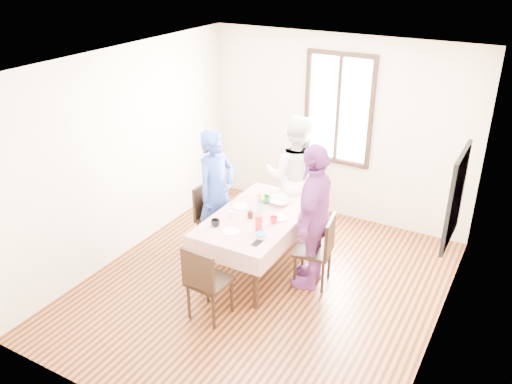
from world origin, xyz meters
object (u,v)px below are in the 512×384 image
dining_table (258,242)px  person_left (216,193)px  chair_far (295,203)px  chair_right (313,250)px  chair_left (216,219)px  chair_near (210,281)px  person_far (296,176)px  person_right (313,217)px

dining_table → person_left: size_ratio=0.94×
chair_far → chair_right: bearing=123.9°
chair_left → chair_near: same height
person_far → chair_far: bearing=-105.8°
chair_left → chair_right: 1.47m
chair_right → person_right: size_ratio=0.50×
chair_far → person_left: 1.24m
dining_table → chair_near: bearing=-90.0°
person_far → person_right: (0.71, -1.02, 0.02)m
chair_right → chair_far: size_ratio=1.00×
chair_right → person_far: (-0.73, 1.02, 0.43)m
chair_far → chair_near: size_ratio=1.00×
dining_table → person_left: (-0.71, 0.15, 0.47)m
dining_table → chair_near: 1.09m
person_left → chair_near: bearing=-140.2°
chair_far → person_far: bearing=88.7°
dining_table → chair_far: size_ratio=1.74×
chair_far → chair_near: bearing=88.7°
chair_far → dining_table: bearing=88.7°
dining_table → person_left: person_left is taller
person_right → chair_right: bearing=81.6°
chair_right → person_left: size_ratio=0.54×
person_far → chair_near: bearing=74.2°
chair_right → chair_near: 1.35m
chair_left → person_far: person_far is taller
chair_left → person_far: 1.25m
chair_far → person_far: person_far is taller
chair_far → person_right: 1.34m
chair_near → chair_far: bearing=93.5°
dining_table → person_far: 1.18m
chair_near → person_left: 1.48m
chair_left → person_right: size_ratio=0.50×
dining_table → chair_far: (0.00, 1.09, 0.08)m
chair_left → chair_far: 1.19m
person_far → chair_right: bearing=109.9°
chair_right → chair_near: same height
chair_left → person_right: 1.52m
chair_left → person_right: (1.45, -0.10, 0.45)m
dining_table → person_left: 0.87m
person_left → person_right: size_ratio=0.93×
dining_table → chair_far: 1.09m
person_far → person_right: size_ratio=0.98×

